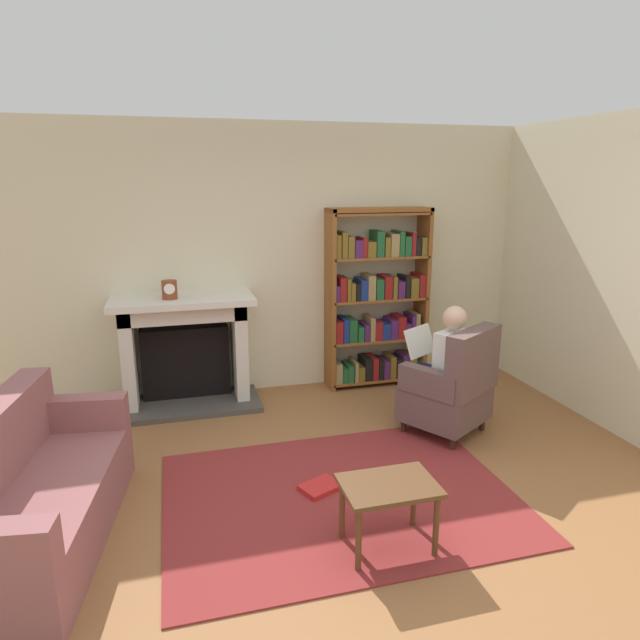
{
  "coord_description": "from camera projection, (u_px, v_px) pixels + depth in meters",
  "views": [
    {
      "loc": [
        -1.04,
        -2.99,
        2.17
      ],
      "look_at": [
        0.1,
        1.2,
        1.05
      ],
      "focal_mm": 31.1,
      "sensor_mm": 36.0,
      "label": 1
    }
  ],
  "objects": [
    {
      "name": "ground",
      "position": [
        353.0,
        522.0,
        3.59
      ],
      "size": [
        14.0,
        14.0,
        0.0
      ],
      "primitive_type": "plane",
      "color": "#976239"
    },
    {
      "name": "back_wall",
      "position": [
        276.0,
        260.0,
        5.64
      ],
      "size": [
        5.6,
        0.1,
        2.7
      ],
      "primitive_type": "cube",
      "color": "beige",
      "rests_on": "ground"
    },
    {
      "name": "side_wall_right",
      "position": [
        585.0,
        269.0,
        5.1
      ],
      "size": [
        0.1,
        5.2,
        2.7
      ],
      "primitive_type": "cube",
      "color": "beige",
      "rests_on": "ground"
    },
    {
      "name": "area_rug",
      "position": [
        340.0,
        496.0,
        3.87
      ],
      "size": [
        2.4,
        1.8,
        0.01
      ],
      "primitive_type": "cube",
      "color": "maroon",
      "rests_on": "ground"
    },
    {
      "name": "fireplace",
      "position": [
        185.0,
        347.0,
        5.36
      ],
      "size": [
        1.36,
        0.64,
        1.08
      ],
      "color": "#4C4742",
      "rests_on": "ground"
    },
    {
      "name": "mantel_clock",
      "position": [
        169.0,
        290.0,
        5.09
      ],
      "size": [
        0.14,
        0.14,
        0.17
      ],
      "color": "brown",
      "rests_on": "fireplace"
    },
    {
      "name": "bookshelf",
      "position": [
        377.0,
        301.0,
        5.81
      ],
      "size": [
        1.06,
        0.32,
        1.87
      ],
      "color": "brown",
      "rests_on": "ground"
    },
    {
      "name": "armchair_reading",
      "position": [
        452.0,
        388.0,
        4.73
      ],
      "size": [
        0.87,
        0.86,
        0.97
      ],
      "rotation": [
        0.0,
        0.0,
        3.69
      ],
      "color": "#331E14",
      "rests_on": "ground"
    },
    {
      "name": "seated_reader",
      "position": [
        442.0,
        363.0,
        4.76
      ],
      "size": [
        0.54,
        0.59,
        1.14
      ],
      "rotation": [
        0.0,
        0.0,
        3.69
      ],
      "color": "silver",
      "rests_on": "ground"
    },
    {
      "name": "sofa_floral",
      "position": [
        32.0,
        497.0,
        3.3
      ],
      "size": [
        0.95,
        1.78,
        0.85
      ],
      "rotation": [
        0.0,
        0.0,
        1.43
      ],
      "color": "#95585A",
      "rests_on": "ground"
    },
    {
      "name": "side_table",
      "position": [
        389.0,
        494.0,
        3.26
      ],
      "size": [
        0.56,
        0.39,
        0.43
      ],
      "color": "brown",
      "rests_on": "ground"
    },
    {
      "name": "scattered_books",
      "position": [
        336.0,
        488.0,
        3.93
      ],
      "size": [
        0.58,
        0.37,
        0.03
      ],
      "color": "red",
      "rests_on": "area_rug"
    }
  ]
}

